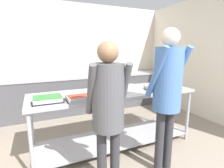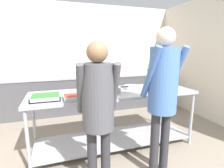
{
  "view_description": "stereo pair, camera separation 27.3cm",
  "coord_description": "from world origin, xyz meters",
  "views": [
    {
      "loc": [
        -0.99,
        -0.57,
        1.53
      ],
      "look_at": [
        0.1,
        1.89,
        0.99
      ],
      "focal_mm": 28.0,
      "sensor_mm": 36.0,
      "label": 1
    },
    {
      "loc": [
        -0.73,
        -0.66,
        1.53
      ],
      "look_at": [
        0.1,
        1.89,
        0.99
      ],
      "focal_mm": 28.0,
      "sensor_mm": 36.0,
      "label": 2
    }
  ],
  "objects": [
    {
      "name": "wall_rear",
      "position": [
        0.0,
        3.98,
        1.32
      ],
      "size": [
        4.91,
        0.06,
        2.65
      ],
      "color": "beige",
      "rests_on": "ground_plane"
    },
    {
      "name": "wall_right",
      "position": [
        2.43,
        1.99,
        1.32
      ],
      "size": [
        0.06,
        4.1,
        2.65
      ],
      "color": "beige",
      "rests_on": "ground_plane"
    },
    {
      "name": "back_counter",
      "position": [
        0.0,
        3.61,
        0.45
      ],
      "size": [
        4.75,
        0.65,
        0.89
      ],
      "color": "#4C4C51",
      "rests_on": "ground_plane"
    },
    {
      "name": "serving_counter",
      "position": [
        0.1,
        1.79,
        0.61
      ],
      "size": [
        2.49,
        0.77,
        0.89
      ],
      "color": "#9EA0A8",
      "rests_on": "ground_plane"
    },
    {
      "name": "serving_tray_roast",
      "position": [
        -0.88,
        1.68,
        0.92
      ],
      "size": [
        0.36,
        0.33,
        0.05
      ],
      "color": "#9EA0A8",
      "rests_on": "serving_counter"
    },
    {
      "name": "serving_tray_vegetables",
      "position": [
        -0.44,
        1.56,
        0.92
      ],
      "size": [
        0.44,
        0.26,
        0.05
      ],
      "color": "#9EA0A8",
      "rests_on": "serving_counter"
    },
    {
      "name": "sauce_pan",
      "position": [
        0.05,
        1.81,
        0.93
      ],
      "size": [
        0.46,
        0.32,
        0.07
      ],
      "color": "#9EA0A8",
      "rests_on": "serving_counter"
    },
    {
      "name": "plate_stack",
      "position": [
        0.44,
        1.91,
        0.92
      ],
      "size": [
        0.26,
        0.26,
        0.05
      ],
      "color": "white",
      "rests_on": "serving_counter"
    },
    {
      "name": "serving_tray_greens",
      "position": [
        0.78,
        1.61,
        0.92
      ],
      "size": [
        0.36,
        0.28,
        0.05
      ],
      "color": "#9EA0A8",
      "rests_on": "serving_counter"
    },
    {
      "name": "broccoli_bowl",
      "position": [
        1.12,
        1.89,
        0.94
      ],
      "size": [
        0.25,
        0.25,
        0.12
      ],
      "color": "#B2B2B7",
      "rests_on": "serving_counter"
    },
    {
      "name": "guest_serving_left",
      "position": [
        -0.35,
        0.98,
        1.0
      ],
      "size": [
        0.45,
        0.35,
        1.61
      ],
      "color": "#2D2D33",
      "rests_on": "ground_plane"
    },
    {
      "name": "guest_serving_right",
      "position": [
        0.42,
        1.01,
        1.11
      ],
      "size": [
        0.44,
        0.35,
        1.77
      ],
      "color": "#2D2D33",
      "rests_on": "ground_plane"
    },
    {
      "name": "water_bottle",
      "position": [
        0.77,
        3.65,
        1.02
      ],
      "size": [
        0.08,
        0.08,
        0.29
      ],
      "color": "brown",
      "rests_on": "back_counter"
    }
  ]
}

